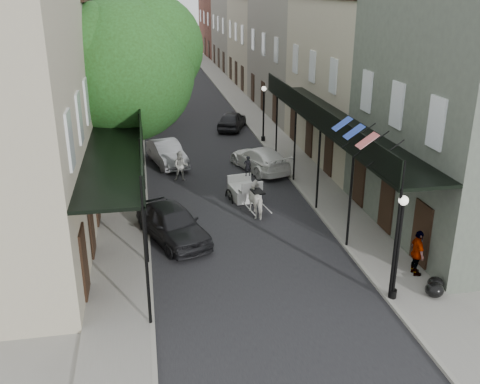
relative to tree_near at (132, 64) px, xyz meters
name	(u,v)px	position (x,y,z in m)	size (l,w,h in m)	color
ground	(261,282)	(4.20, -10.18, -6.49)	(140.00, 140.00, 0.00)	gray
road	(200,138)	(4.20, 9.82, -6.48)	(8.00, 90.00, 0.01)	black
sidewalk_left	(128,140)	(-0.80, 9.82, -6.43)	(2.20, 90.00, 0.12)	gray
sidewalk_right	(269,134)	(9.20, 9.82, -6.43)	(2.20, 90.00, 0.12)	gray
building_row_left	(80,48)	(-4.40, 19.82, -1.24)	(5.00, 80.00, 10.50)	#A39B82
building_row_right	(284,44)	(12.80, 19.82, -1.24)	(5.00, 80.00, 10.50)	gray
gallery_left	(122,131)	(-0.59, -3.20, -2.44)	(2.20, 18.05, 4.88)	black
gallery_right	(330,121)	(8.99, -3.20, -2.44)	(2.20, 18.05, 4.88)	black
tree_near	(132,64)	(0.00, 0.00, 0.00)	(7.31, 6.80, 9.63)	#382619
tree_far	(133,47)	(-0.05, 14.00, -0.65)	(6.45, 6.00, 8.61)	#382619
lamppost_right_near	(398,246)	(8.30, -12.18, -4.44)	(0.32, 0.32, 3.71)	black
lamppost_left	(141,180)	(0.10, -4.18, -4.44)	(0.32, 0.32, 3.71)	black
lamppost_right_far	(264,113)	(8.30, 7.82, -4.44)	(0.32, 0.32, 3.71)	black
horse	(258,200)	(5.36, -4.18, -5.75)	(0.79, 1.74, 1.47)	white
carriage	(242,180)	(5.02, -1.92, -5.54)	(1.69, 2.32, 2.45)	black
pedestrian_walking	(181,166)	(2.20, 1.16, -5.67)	(0.80, 0.62, 1.64)	#9E9E95
pedestrian_sidewalk_left	(139,136)	(0.00, 7.33, -5.48)	(1.15, 0.66, 1.78)	gray
pedestrian_sidewalk_right	(417,253)	(9.80, -10.86, -5.50)	(1.02, 0.42, 1.74)	gray
car_left_near	(173,223)	(1.29, -6.18, -5.71)	(1.83, 4.54, 1.55)	black
car_left_mid	(167,153)	(1.60, 4.13, -5.78)	(1.49, 4.28, 1.41)	gray
car_left_far	(145,94)	(0.60, 22.70, -5.71)	(2.59, 5.62, 1.56)	black
car_right_near	(260,159)	(6.80, 2.08, -5.81)	(1.91, 4.70, 1.36)	white
car_right_far	(232,120)	(6.80, 11.78, -5.80)	(1.62, 4.03, 1.37)	black
trash_bags	(435,287)	(9.83, -12.20, -6.12)	(0.88, 1.03, 0.53)	black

